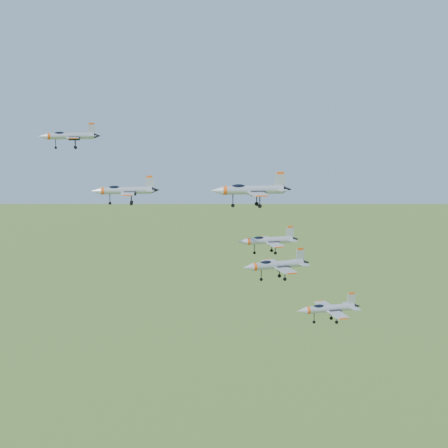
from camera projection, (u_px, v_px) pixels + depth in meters
name	position (u px, v px, depth m)	size (l,w,h in m)	color
jet_lead	(69.00, 136.00, 107.40)	(10.61, 8.88, 2.84)	#A7ADB3
jet_left_high	(125.00, 190.00, 109.30)	(11.81, 10.05, 3.21)	#A7ADB3
jet_right_high	(251.00, 190.00, 99.09)	(13.08, 11.10, 3.55)	#A7ADB3
jet_left_low	(268.00, 240.00, 130.03)	(13.44, 11.27, 3.60)	#A7ADB3
jet_right_low	(276.00, 265.00, 102.24)	(12.05, 9.99, 3.22)	#A7ADB3
jet_trail	(328.00, 308.00, 120.42)	(13.41, 11.21, 3.59)	#A7ADB3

